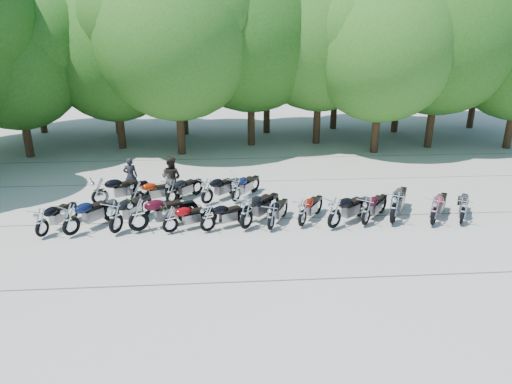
{
  "coord_description": "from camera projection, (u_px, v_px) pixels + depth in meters",
  "views": [
    {
      "loc": [
        -1.14,
        -14.41,
        6.91
      ],
      "look_at": [
        0.0,
        1.5,
        1.1
      ],
      "focal_mm": 32.0,
      "sensor_mm": 36.0,
      "label": 1
    }
  ],
  "objects": [
    {
      "name": "tree_13",
      "position": [
        338.0,
        40.0,
        30.71
      ],
      "size": [
        8.31,
        8.31,
        10.2
      ],
      "color": "#3A2614",
      "rests_on": "ground"
    },
    {
      "name": "motorcycle_3",
      "position": [
        138.0,
        214.0,
        15.96
      ],
      "size": [
        2.65,
        1.77,
        1.45
      ],
      "primitive_type": null,
      "rotation": [
        0.0,
        0.0,
        2.0
      ],
      "color": "#380713",
      "rests_on": "ground"
    },
    {
      "name": "motorcycle_2",
      "position": [
        115.0,
        216.0,
        15.85
      ],
      "size": [
        1.73,
        2.54,
        1.39
      ],
      "primitive_type": null,
      "rotation": [
        0.0,
        0.0,
        2.7
      ],
      "color": "black",
      "rests_on": "ground"
    },
    {
      "name": "tree_1",
      "position": [
        14.0,
        64.0,
        23.94
      ],
      "size": [
        6.97,
        6.97,
        8.55
      ],
      "color": "#3A2614",
      "rests_on": "ground"
    },
    {
      "name": "motorcycle_0",
      "position": [
        41.0,
        222.0,
        15.61
      ],
      "size": [
        1.38,
        2.22,
        1.21
      ],
      "primitive_type": null,
      "rotation": [
        0.0,
        0.0,
        2.77
      ],
      "color": "black",
      "rests_on": "ground"
    },
    {
      "name": "motorcycle_4",
      "position": [
        170.0,
        219.0,
        15.91
      ],
      "size": [
        2.11,
        1.47,
        1.16
      ],
      "primitive_type": null,
      "rotation": [
        0.0,
        0.0,
        2.03
      ],
      "color": "maroon",
      "rests_on": "ground"
    },
    {
      "name": "motorcycle_16",
      "position": [
        171.0,
        191.0,
        18.55
      ],
      "size": [
        1.84,
        2.0,
        1.18
      ],
      "primitive_type": null,
      "rotation": [
        0.0,
        0.0,
        2.43
      ],
      "color": "black",
      "rests_on": "ground"
    },
    {
      "name": "motorcycle_15",
      "position": [
        137.0,
        193.0,
        18.44
      ],
      "size": [
        2.13,
        1.31,
        1.16
      ],
      "primitive_type": null,
      "rotation": [
        0.0,
        0.0,
        1.94
      ],
      "color": "maroon",
      "rests_on": "ground"
    },
    {
      "name": "tree_11",
      "position": [
        181.0,
        50.0,
        29.21
      ],
      "size": [
        7.56,
        7.56,
        9.28
      ],
      "color": "#3A2614",
      "rests_on": "ground"
    },
    {
      "name": "ground",
      "position": [
        259.0,
        236.0,
        15.95
      ],
      "size": [
        90.0,
        90.0,
        0.0
      ],
      "primitive_type": "plane",
      "color": "#9E998F",
      "rests_on": "ground"
    },
    {
      "name": "tree_14",
      "position": [
        403.0,
        44.0,
        29.75
      ],
      "size": [
        8.02,
        8.02,
        9.84
      ],
      "color": "#3A2614",
      "rests_on": "ground"
    },
    {
      "name": "tree_5",
      "position": [
        321.0,
        32.0,
        26.38
      ],
      "size": [
        9.04,
        9.04,
        11.1
      ],
      "color": "#3A2614",
      "rests_on": "ground"
    },
    {
      "name": "tree_6",
      "position": [
        383.0,
        48.0,
        24.6
      ],
      "size": [
        8.0,
        8.0,
        9.82
      ],
      "color": "#3A2614",
      "rests_on": "ground"
    },
    {
      "name": "motorcycle_17",
      "position": [
        207.0,
        191.0,
        18.51
      ],
      "size": [
        2.07,
        2.05,
        1.26
      ],
      "primitive_type": null,
      "rotation": [
        0.0,
        0.0,
        2.35
      ],
      "color": "black",
      "rests_on": "ground"
    },
    {
      "name": "motorcycle_12",
      "position": [
        435.0,
        210.0,
        16.51
      ],
      "size": [
        1.88,
        2.25,
        1.28
      ],
      "primitive_type": null,
      "rotation": [
        0.0,
        0.0,
        2.52
      ],
      "color": "maroon",
      "rests_on": "ground"
    },
    {
      "name": "motorcycle_5",
      "position": [
        208.0,
        217.0,
        16.02
      ],
      "size": [
        2.15,
        1.51,
        1.18
      ],
      "primitive_type": null,
      "rotation": [
        0.0,
        0.0,
        2.04
      ],
      "color": "black",
      "rests_on": "ground"
    },
    {
      "name": "motorcycle_18",
      "position": [
        236.0,
        189.0,
        18.74
      ],
      "size": [
        1.74,
        2.17,
        1.22
      ],
      "primitive_type": null,
      "rotation": [
        0.0,
        0.0,
        2.56
      ],
      "color": "#0C1538",
      "rests_on": "ground"
    },
    {
      "name": "motorcycle_8",
      "position": [
        303.0,
        212.0,
        16.43
      ],
      "size": [
        1.69,
        2.13,
        1.2
      ],
      "primitive_type": null,
      "rotation": [
        0.0,
        0.0,
        2.57
      ],
      "color": "maroon",
      "rests_on": "ground"
    },
    {
      "name": "motorcycle_11",
      "position": [
        394.0,
        207.0,
        16.6
      ],
      "size": [
        1.97,
        2.62,
        1.45
      ],
      "primitive_type": null,
      "rotation": [
        0.0,
        0.0,
        2.61
      ],
      "color": "black",
      "rests_on": "ground"
    },
    {
      "name": "tree_12",
      "position": [
        267.0,
        46.0,
        29.54
      ],
      "size": [
        7.88,
        7.88,
        9.67
      ],
      "color": "#3A2614",
      "rests_on": "ground"
    },
    {
      "name": "tree_15",
      "position": [
        486.0,
        24.0,
        30.61
      ],
      "size": [
        9.67,
        9.67,
        11.86
      ],
      "color": "#3A2614",
      "rests_on": "ground"
    },
    {
      "name": "rider_0",
      "position": [
        131.0,
        176.0,
        19.71
      ],
      "size": [
        0.64,
        0.46,
        1.63
      ],
      "primitive_type": "imported",
      "rotation": [
        0.0,
        0.0,
        3.27
      ],
      "color": "black",
      "rests_on": "ground"
    },
    {
      "name": "motorcycle_14",
      "position": [
        99.0,
        191.0,
        18.35
      ],
      "size": [
        2.48,
        1.69,
        1.35
      ],
      "primitive_type": null,
      "rotation": [
        0.0,
        0.0,
        2.01
      ],
      "color": "black",
      "rests_on": "ground"
    },
    {
      "name": "tree_4",
      "position": [
        251.0,
        31.0,
        25.98
      ],
      "size": [
        9.13,
        9.13,
        11.2
      ],
      "color": "#3A2614",
      "rests_on": "ground"
    },
    {
      "name": "tree_3",
      "position": [
        176.0,
        38.0,
        24.08
      ],
      "size": [
        8.7,
        8.7,
        10.67
      ],
      "color": "#3A2614",
      "rests_on": "ground"
    },
    {
      "name": "tree_10",
      "position": [
        111.0,
        47.0,
        29.36
      ],
      "size": [
        7.78,
        7.78,
        9.55
      ],
      "color": "#3A2614",
      "rests_on": "ground"
    },
    {
      "name": "motorcycle_13",
      "position": [
        463.0,
        210.0,
        16.62
      ],
      "size": [
        1.59,
        2.14,
        1.19
      ],
      "primitive_type": null,
      "rotation": [
        0.0,
        0.0,
        2.63
      ],
      "color": "black",
      "rests_on": "ground"
    },
    {
      "name": "motorcycle_10",
      "position": [
        366.0,
        210.0,
        16.53
      ],
      "size": [
        1.92,
        2.13,
        1.25
      ],
      "primitive_type": null,
      "rotation": [
        0.0,
        0.0,
        2.45
      ],
      "color": "#340716",
      "rests_on": "ground"
    },
    {
      "name": "rider_1",
      "position": [
        171.0,
        178.0,
        19.1
      ],
      "size": [
        1.12,
        1.02,
        1.86
      ],
      "primitive_type": "imported",
      "rotation": [
        0.0,
        0.0,
        2.71
      ],
      "color": "black",
      "rests_on": "ground"
    },
    {
      "name": "tree_2",
      "position": [
        113.0,
        56.0,
        25.68
      ],
      "size": [
        7.31,
        7.31,
        8.97
      ],
      "color": "#3A2614",
      "rests_on": "ground"
    },
    {
      "name": "tree_9",
      "position": [
        31.0,
        49.0,
        29.64
      ],
      "size": [
        7.59,
        7.59,
        9.32
      ],
      "color": "#3A2614",
      "rests_on": "ground"
    },
    {
      "name": "motorcycle_6",
      "position": [
        246.0,
        212.0,
        16.17
      ],
      "size": [
        2.11,
        2.44,
        1.41
      ],
      "primitive_type": null,
      "rotation": [
        0.0,
        0.0,
        2.49
      ],
      "color": "black",
      "rests_on": "ground"
    },
    {
      "name": "motorcycle_1",
      "position": [
        70.0,
        219.0,
        15.67
      ],
      "size": [
        2.02,
        2.35,
        1.35
      ],
      "primitive_type": null,
      "rotation": [
        0.0,
        0.0,
        2.5
      ],
      "color": "black",
      "rests_on": "ground"
    },
    {
      "name": "tree_7",
      "position": [
        442.0,
        36.0,
        25.55
      ],
      "size": [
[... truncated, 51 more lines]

